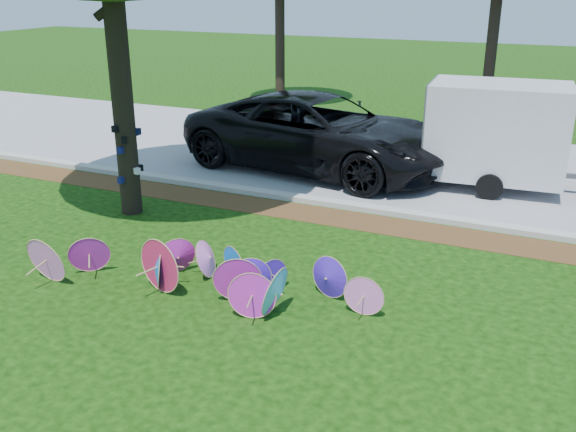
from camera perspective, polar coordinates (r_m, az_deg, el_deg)
name	(u,v)px	position (r m, az deg, el deg)	size (l,w,h in m)	color
ground	(205,308)	(10.02, -7.41, -8.09)	(90.00, 90.00, 0.00)	black
mulch_strip	(315,214)	(13.69, 2.40, 0.14)	(90.00, 1.00, 0.01)	#472D16
curb	(327,202)	(14.29, 3.46, 1.23)	(90.00, 0.30, 0.12)	#B7B5AD
street	(380,159)	(18.07, 8.21, 5.02)	(90.00, 8.00, 0.01)	gray
parasol_pile	(201,271)	(10.33, -7.78, -4.87)	(5.83, 1.83, 0.92)	#F879DB
black_van	(318,133)	(16.74, 2.72, 7.38)	(3.23, 7.00, 1.94)	black
cargo_trailer	(497,130)	(15.92, 18.10, 7.25)	(3.11, 1.97, 2.78)	silver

